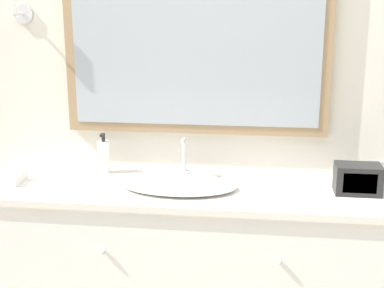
# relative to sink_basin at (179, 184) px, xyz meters

# --- Properties ---
(wall_back) EXTENTS (8.00, 0.18, 2.55)m
(wall_back) POSITION_rel_sink_basin_xyz_m (0.08, 0.32, 0.39)
(wall_back) COLOR silver
(wall_back) RESTS_ON ground_plane
(vanity_counter) EXTENTS (2.11, 0.54, 0.87)m
(vanity_counter) POSITION_rel_sink_basin_xyz_m (0.08, 0.02, -0.45)
(vanity_counter) COLOR white
(vanity_counter) RESTS_ON ground_plane
(sink_basin) EXTENTS (0.52, 0.36, 0.19)m
(sink_basin) POSITION_rel_sink_basin_xyz_m (0.00, 0.00, 0.00)
(sink_basin) COLOR white
(sink_basin) RESTS_ON vanity_counter
(soap_bottle) EXTENTS (0.06, 0.06, 0.20)m
(soap_bottle) POSITION_rel_sink_basin_xyz_m (-0.40, 0.18, 0.06)
(soap_bottle) COLOR white
(soap_bottle) RESTS_ON vanity_counter
(appliance_box) EXTENTS (0.20, 0.13, 0.13)m
(appliance_box) POSITION_rel_sink_basin_xyz_m (0.78, 0.03, 0.05)
(appliance_box) COLOR black
(appliance_box) RESTS_ON vanity_counter
(hand_towel_near_sink) EXTENTS (0.17, 0.14, 0.04)m
(hand_towel_near_sink) POSITION_rel_sink_basin_xyz_m (-0.81, -0.03, 0.00)
(hand_towel_near_sink) COLOR white
(hand_towel_near_sink) RESTS_ON vanity_counter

